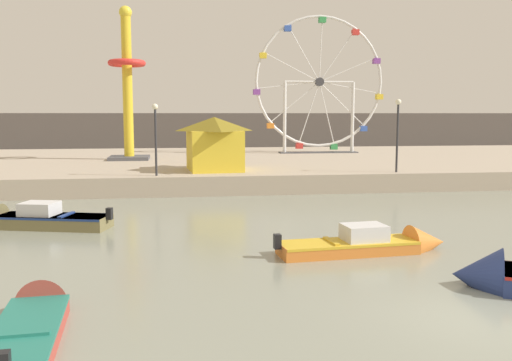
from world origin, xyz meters
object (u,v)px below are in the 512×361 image
at_px(drop_tower_yellow_tower, 128,89).
at_px(carnival_booth_yellow_awning, 214,143).
at_px(motorboat_olive_wood, 30,219).
at_px(motorboat_orange_hull, 377,243).
at_px(motorboat_faded_red, 34,319).
at_px(ferris_wheel_white_frame, 319,85).
at_px(promenade_lamp_near, 155,129).
at_px(promenade_lamp_far, 398,125).

height_order(drop_tower_yellow_tower, carnival_booth_yellow_awning, drop_tower_yellow_tower).
distance_m(motorboat_olive_wood, motorboat_orange_hull, 12.96).
bearing_deg(motorboat_faded_red, ferris_wheel_white_frame, -27.69).
relative_size(ferris_wheel_white_frame, promenade_lamp_near, 2.99).
bearing_deg(promenade_lamp_near, ferris_wheel_white_frame, 50.93).
xyz_separation_m(carnival_booth_yellow_awning, promenade_lamp_far, (10.07, -2.47, 1.05)).
bearing_deg(ferris_wheel_white_frame, promenade_lamp_near, -129.07).
xyz_separation_m(motorboat_olive_wood, ferris_wheel_white_frame, (17.33, 23.69, 6.42)).
bearing_deg(promenade_lamp_near, motorboat_orange_hull, -61.27).
distance_m(motorboat_faded_red, promenade_lamp_far, 24.03).
relative_size(motorboat_olive_wood, ferris_wheel_white_frame, 0.50).
relative_size(ferris_wheel_white_frame, drop_tower_yellow_tower, 1.05).
relative_size(motorboat_orange_hull, ferris_wheel_white_frame, 0.50).
bearing_deg(carnival_booth_yellow_awning, promenade_lamp_near, -146.77).
distance_m(motorboat_orange_hull, carnival_booth_yellow_awning, 16.48).
relative_size(ferris_wheel_white_frame, promenade_lamp_far, 2.77).
xyz_separation_m(drop_tower_yellow_tower, carnival_booth_yellow_awning, (5.58, -8.55, -3.42)).
bearing_deg(motorboat_orange_hull, motorboat_faded_red, -156.02).
relative_size(motorboat_faded_red, promenade_lamp_far, 1.17).
bearing_deg(motorboat_olive_wood, motorboat_faded_red, 119.66).
distance_m(drop_tower_yellow_tower, promenade_lamp_far, 19.29).
xyz_separation_m(motorboat_olive_wood, drop_tower_yellow_tower, (2.12, 18.88, 5.75)).
height_order(motorboat_orange_hull, ferris_wheel_white_frame, ferris_wheel_white_frame).
distance_m(motorboat_olive_wood, promenade_lamp_near, 9.58).
distance_m(motorboat_olive_wood, ferris_wheel_white_frame, 30.04).
bearing_deg(promenade_lamp_near, motorboat_faded_red, -95.42).
relative_size(motorboat_orange_hull, drop_tower_yellow_tower, 0.53).
bearing_deg(promenade_lamp_near, carnival_booth_yellow_awning, 37.57).
xyz_separation_m(motorboat_orange_hull, promenade_lamp_far, (6.02, 13.32, 3.43)).
bearing_deg(ferris_wheel_white_frame, carnival_booth_yellow_awning, -125.78).
distance_m(motorboat_faded_red, promenade_lamp_near, 18.77).
bearing_deg(carnival_booth_yellow_awning, drop_tower_yellow_tower, 118.80).
bearing_deg(ferris_wheel_white_frame, motorboat_olive_wood, -126.18).
xyz_separation_m(motorboat_faded_red, promenade_lamp_near, (1.74, 18.39, 3.33)).
bearing_deg(motorboat_olive_wood, carnival_booth_yellow_awning, -111.48).
bearing_deg(motorboat_orange_hull, motorboat_olive_wood, 149.72).
height_order(ferris_wheel_white_frame, promenade_lamp_near, ferris_wheel_white_frame).
xyz_separation_m(drop_tower_yellow_tower, promenade_lamp_near, (2.34, -11.04, -2.54)).
relative_size(motorboat_olive_wood, motorboat_orange_hull, 0.98).
bearing_deg(ferris_wheel_white_frame, motorboat_faded_red, -113.11).
relative_size(promenade_lamp_near, promenade_lamp_far, 0.93).
bearing_deg(motorboat_faded_red, promenade_lamp_far, -43.86).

